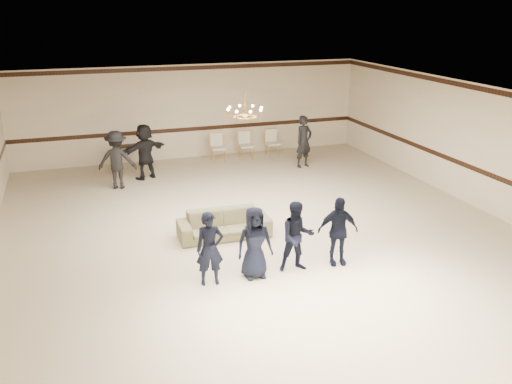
% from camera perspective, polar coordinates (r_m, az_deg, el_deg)
% --- Properties ---
extents(room, '(12.01, 14.01, 3.21)m').
position_cam_1_polar(room, '(12.80, 0.26, 2.72)').
color(room, beige).
rests_on(room, ground).
extents(chair_rail, '(12.00, 0.02, 0.14)m').
position_cam_1_polar(chair_rail, '(19.48, -6.51, 6.44)').
color(chair_rail, black).
rests_on(chair_rail, wall_back).
extents(crown_molding, '(12.00, 0.02, 0.14)m').
position_cam_1_polar(crown_molding, '(19.15, -6.75, 12.53)').
color(crown_molding, black).
rests_on(crown_molding, wall_back).
extents(chandelier, '(0.94, 0.94, 0.89)m').
position_cam_1_polar(chandelier, '(13.44, -1.15, 9.08)').
color(chandelier, '#B8833A').
rests_on(chandelier, ceiling).
extents(boy_a, '(0.56, 0.40, 1.46)m').
position_cam_1_polar(boy_a, '(10.64, -4.77, -5.83)').
color(boy_a, black).
rests_on(boy_a, floor).
extents(boy_b, '(0.72, 0.48, 1.46)m').
position_cam_1_polar(boy_b, '(10.87, -0.15, -5.21)').
color(boy_b, black).
rests_on(boy_b, floor).
extents(boy_c, '(0.77, 0.64, 1.46)m').
position_cam_1_polar(boy_c, '(11.17, 4.25, -4.59)').
color(boy_c, black).
rests_on(boy_c, floor).
extents(boy_d, '(0.90, 0.49, 1.46)m').
position_cam_1_polar(boy_d, '(11.52, 8.38, -3.98)').
color(boy_d, black).
rests_on(boy_d, floor).
extents(settee, '(2.13, 0.87, 0.62)m').
position_cam_1_polar(settee, '(12.86, -3.29, -3.33)').
color(settee, '#797550').
rests_on(settee, floor).
extents(adult_left, '(1.24, 0.91, 1.71)m').
position_cam_1_polar(adult_left, '(16.54, -14.08, 3.22)').
color(adult_left, black).
rests_on(adult_left, floor).
extents(adult_mid, '(1.65, 1.10, 1.71)m').
position_cam_1_polar(adult_mid, '(17.30, -11.34, 4.10)').
color(adult_mid, black).
rests_on(adult_mid, floor).
extents(adult_right, '(0.72, 0.58, 1.71)m').
position_cam_1_polar(adult_right, '(18.26, 4.93, 5.18)').
color(adult_right, black).
rests_on(adult_right, floor).
extents(banquet_chair_left, '(0.48, 0.48, 0.95)m').
position_cam_1_polar(banquet_chair_left, '(18.98, -3.94, 4.55)').
color(banquet_chair_left, beige).
rests_on(banquet_chair_left, floor).
extents(banquet_chair_mid, '(0.47, 0.47, 0.95)m').
position_cam_1_polar(banquet_chair_mid, '(19.25, -1.05, 4.80)').
color(banquet_chair_mid, beige).
rests_on(banquet_chair_mid, floor).
extents(banquet_chair_right, '(0.48, 0.48, 0.95)m').
position_cam_1_polar(banquet_chair_right, '(19.57, 1.74, 5.03)').
color(banquet_chair_right, beige).
rests_on(banquet_chair_right, floor).
extents(console_table, '(0.93, 0.46, 0.75)m').
position_cam_1_polar(console_table, '(18.69, -13.03, 3.56)').
color(console_table, black).
rests_on(console_table, floor).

